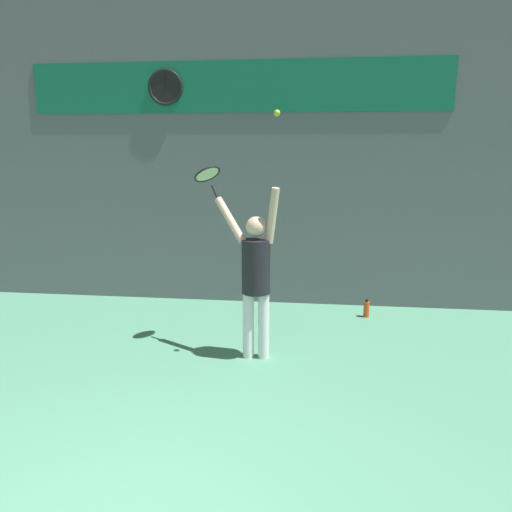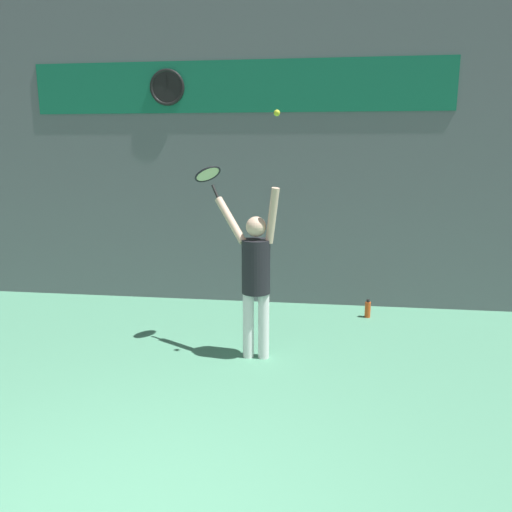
% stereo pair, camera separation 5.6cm
% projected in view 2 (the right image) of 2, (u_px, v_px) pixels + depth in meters
% --- Properties ---
extents(back_wall, '(18.00, 0.10, 5.00)m').
position_uv_depth(back_wall, '(238.00, 143.00, 7.62)').
color(back_wall, slate).
rests_on(back_wall, ground_plane).
extents(sponsor_banner, '(6.30, 0.02, 0.75)m').
position_uv_depth(sponsor_banner, '(237.00, 86.00, 7.39)').
color(sponsor_banner, '#146B4C').
extents(scoreboard_clock, '(0.54, 0.05, 0.54)m').
position_uv_depth(scoreboard_clock, '(167.00, 87.00, 7.50)').
color(scoreboard_clock, black).
extents(tennis_player, '(0.82, 0.49, 2.02)m').
position_uv_depth(tennis_player, '(256.00, 272.00, 5.73)').
color(tennis_player, white).
rests_on(tennis_player, ground_plane).
extents(tennis_racket, '(0.43, 0.44, 0.40)m').
position_uv_depth(tennis_racket, '(208.00, 175.00, 5.96)').
color(tennis_racket, black).
extents(tennis_ball, '(0.07, 0.07, 0.07)m').
position_uv_depth(tennis_ball, '(277.00, 113.00, 5.22)').
color(tennis_ball, '#CCDB2D').
extents(water_bottle, '(0.09, 0.09, 0.27)m').
position_uv_depth(water_bottle, '(368.00, 309.00, 7.30)').
color(water_bottle, '#D84C19').
rests_on(water_bottle, ground_plane).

